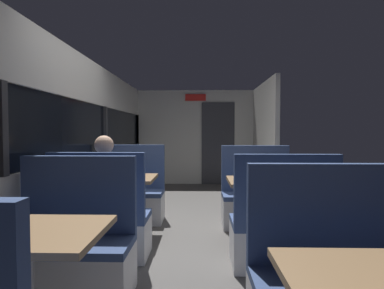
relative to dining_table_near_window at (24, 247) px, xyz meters
The scene contains 13 objects.
ground_plane 2.36m from the dining_table_near_window, 66.82° to the left, with size 3.30×9.20×0.02m, color #514F4C.
carriage_window_panel_left 2.21m from the dining_table_near_window, 104.90° to the left, with size 0.09×8.48×2.30m.
carriage_end_bulkhead 6.38m from the dining_table_near_window, 81.37° to the left, with size 2.90×0.11×2.30m.
carriage_aisle_panel_right 5.63m from the dining_table_near_window, 65.26° to the left, with size 0.08×2.40×2.30m, color beige.
dining_table_near_window is the anchor object (origin of this frame).
bench_near_window_facing_entry 0.77m from the dining_table_near_window, 90.00° to the left, with size 0.95×0.50×1.10m.
dining_table_mid_window 2.18m from the dining_table_near_window, 90.00° to the left, with size 0.90×0.70×0.74m.
bench_mid_window_facing_end 1.52m from the dining_table_near_window, 90.00° to the left, with size 0.95×0.50×1.10m.
bench_mid_window_facing_entry 2.90m from the dining_table_near_window, 90.00° to the left, with size 0.95×0.50×1.10m.
dining_table_rear_aisle 2.67m from the dining_table_near_window, 47.92° to the left, with size 0.90×0.70×0.74m.
bench_rear_aisle_facing_end 2.22m from the dining_table_near_window, 35.64° to the left, with size 0.95×0.50×1.10m.
bench_rear_aisle_facing_entry 3.24m from the dining_table_near_window, 56.28° to the left, with size 0.95×0.50×1.10m.
seated_passenger 1.56m from the dining_table_near_window, 90.00° to the left, with size 0.47×0.55×1.26m.
Camera 1 is at (0.12, -3.94, 1.31)m, focal length 30.92 mm.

